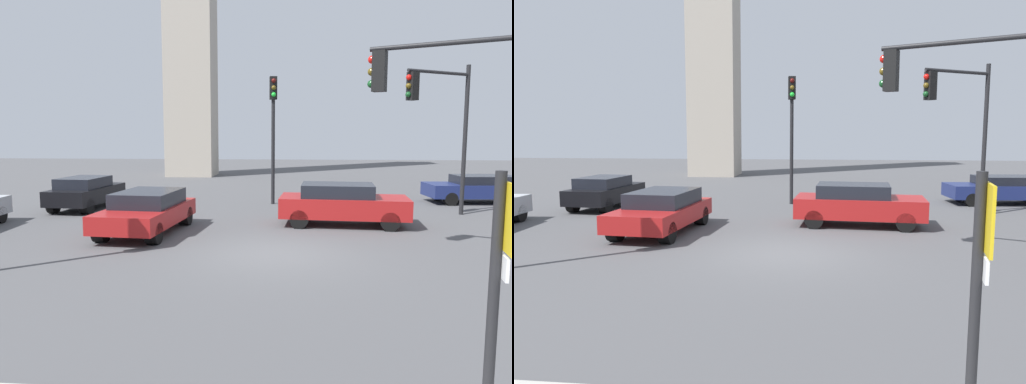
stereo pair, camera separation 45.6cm
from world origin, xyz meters
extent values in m
plane|color=#4C4C4F|center=(0.00, 0.00, 0.00)|extent=(90.95, 90.95, 0.00)
cylinder|color=black|center=(2.32, -8.05, 1.51)|extent=(0.10, 0.10, 2.72)
cube|color=gold|center=(2.38, -8.06, 2.46)|extent=(0.14, 0.62, 0.62)
cube|color=white|center=(2.38, -8.06, 2.00)|extent=(0.09, 0.36, 0.22)
cylinder|color=black|center=(4.38, -0.89, 5.28)|extent=(4.05, 1.92, 0.12)
cube|color=black|center=(2.61, -0.08, 4.73)|extent=(0.42, 0.42, 1.00)
sphere|color=red|center=(2.42, 0.00, 5.03)|extent=(0.20, 0.20, 0.20)
sphere|color=#594714|center=(2.42, 0.00, 4.73)|extent=(0.20, 0.20, 0.20)
sphere|color=#14471E|center=(2.42, 0.00, 4.43)|extent=(0.20, 0.20, 0.20)
cylinder|color=black|center=(7.13, 6.72, 2.89)|extent=(0.16, 0.16, 5.79)
cylinder|color=black|center=(5.82, 5.93, 5.42)|extent=(2.68, 1.66, 0.12)
cube|color=black|center=(4.72, 5.28, 4.87)|extent=(0.44, 0.44, 1.00)
sphere|color=red|center=(4.55, 5.18, 5.17)|extent=(0.20, 0.20, 0.20)
sphere|color=#594714|center=(4.55, 5.18, 4.87)|extent=(0.20, 0.20, 0.20)
sphere|color=#14471E|center=(4.55, 5.18, 4.57)|extent=(0.20, 0.20, 0.20)
cylinder|color=black|center=(-0.41, 9.00, 2.84)|extent=(0.16, 0.16, 5.67)
cube|color=black|center=(-0.41, 9.00, 5.17)|extent=(0.36, 0.36, 1.00)
sphere|color=#4C0F0C|center=(-0.39, 8.81, 5.47)|extent=(0.20, 0.20, 0.20)
sphere|color=#594714|center=(-0.39, 8.81, 5.17)|extent=(0.20, 0.20, 0.20)
sphere|color=green|center=(-0.39, 8.81, 4.87)|extent=(0.20, 0.20, 0.20)
cube|color=maroon|center=(2.25, 4.15, 0.66)|extent=(4.51, 2.23, 0.68)
cube|color=black|center=(2.03, 4.17, 1.21)|extent=(2.58, 1.86, 0.49)
cylinder|color=black|center=(3.79, 4.81, 0.32)|extent=(0.66, 0.39, 0.63)
cylinder|color=black|center=(3.67, 3.26, 0.32)|extent=(0.66, 0.39, 0.63)
cylinder|color=black|center=(0.82, 5.04, 0.32)|extent=(0.66, 0.39, 0.63)
cylinder|color=black|center=(0.70, 3.49, 0.32)|extent=(0.66, 0.39, 0.63)
cube|color=black|center=(-8.26, 7.03, 0.62)|extent=(2.06, 4.05, 0.62)
cube|color=black|center=(-8.28, 6.84, 1.13)|extent=(1.72, 2.31, 0.47)
cylinder|color=black|center=(-8.88, 8.42, 0.31)|extent=(0.37, 0.65, 0.63)
cylinder|color=black|center=(-7.44, 8.31, 0.31)|extent=(0.37, 0.65, 0.63)
cylinder|color=black|center=(-9.09, 5.76, 0.31)|extent=(0.37, 0.65, 0.63)
cylinder|color=black|center=(-7.65, 5.65, 0.31)|extent=(0.37, 0.65, 0.63)
cube|color=navy|center=(9.03, 10.04, 0.59)|extent=(4.83, 2.26, 0.60)
cube|color=black|center=(9.27, 10.05, 1.06)|extent=(2.75, 1.88, 0.42)
cylinder|color=black|center=(7.49, 9.13, 0.29)|extent=(0.61, 0.39, 0.58)
cylinder|color=black|center=(7.38, 10.72, 0.29)|extent=(0.61, 0.39, 0.58)
cube|color=maroon|center=(-4.21, 2.34, 0.60)|extent=(2.36, 4.51, 0.55)
cube|color=black|center=(-4.19, 2.56, 1.09)|extent=(1.95, 2.58, 0.51)
cylinder|color=black|center=(-3.53, 0.80, 0.32)|extent=(0.41, 0.67, 0.64)
cylinder|color=black|center=(-5.15, 0.94, 0.32)|extent=(0.41, 0.67, 0.64)
cylinder|color=black|center=(-3.27, 3.75, 0.32)|extent=(0.41, 0.67, 0.64)
cylinder|color=black|center=(-4.89, 3.89, 0.32)|extent=(0.41, 0.67, 0.64)
cylinder|color=black|center=(-9.97, 3.55, 0.31)|extent=(0.36, 0.64, 0.62)
camera|label=1|loc=(0.45, -12.48, 3.21)|focal=33.52mm
camera|label=2|loc=(0.90, -12.44, 3.21)|focal=33.52mm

